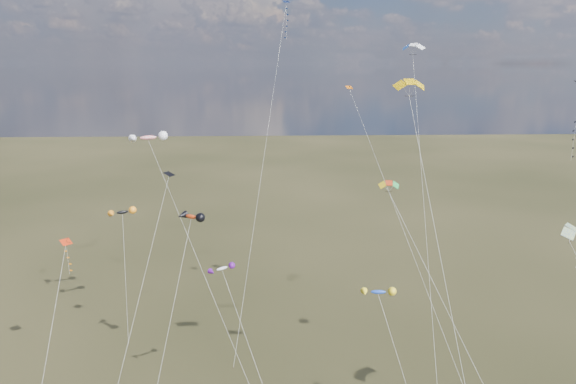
{
  "coord_description": "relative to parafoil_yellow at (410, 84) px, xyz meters",
  "views": [
    {
      "loc": [
        -2.13,
        -33.62,
        31.94
      ],
      "look_at": [
        0.0,
        18.0,
        19.0
      ],
      "focal_mm": 32.0,
      "sensor_mm": 36.0,
      "label": 1
    }
  ],
  "objects": [
    {
      "name": "parafoil_yellow",
      "position": [
        0.0,
        0.0,
        0.0
      ],
      "size": [
        4.62,
        17.3,
        31.11
      ],
      "color": "#CC9C07",
      "rests_on": "ground"
    },
    {
      "name": "parafoil_blue_white",
      "position": [
        4.87,
        17.02,
        3.53
      ],
      "size": [
        3.62,
        25.01,
        34.67
      ],
      "color": "blue",
      "rests_on": "ground"
    },
    {
      "name": "diamond_navy_tall",
      "position": [
        -10.01,
        25.13,
        4.09
      ],
      "size": [
        7.14,
        22.0,
        39.95
      ],
      "color": "#0A1845",
      "rests_on": "ground"
    },
    {
      "name": "diamond_red_low",
      "position": [
        -33.48,
        7.7,
        -18.93
      ],
      "size": [
        1.39,
        12.93,
        13.92
      ],
      "color": "red",
      "rests_on": "ground"
    },
    {
      "name": "novelty_redwhite_stripe",
      "position": [
        -26.38,
        18.02,
        -7.03
      ],
      "size": [
        14.53,
        17.71,
        24.0
      ],
      "color": "red",
      "rests_on": "ground"
    },
    {
      "name": "novelty_orange_black",
      "position": [
        -20.12,
        7.32,
        -13.77
      ],
      "size": [
        4.33,
        14.87,
        17.16
      ],
      "color": "#C03813",
      "rests_on": "ground"
    },
    {
      "name": "novelty_black_orange",
      "position": [
        -30.61,
        19.47,
        -16.71
      ],
      "size": [
        3.61,
        9.98,
        14.22
      ],
      "color": "black",
      "rests_on": "ground"
    },
    {
      "name": "parafoil_tricolor",
      "position": [
        -0.71,
        2.3,
        -9.38
      ],
      "size": [
        10.11,
        14.63,
        21.61
      ],
      "color": "yellow",
      "rests_on": "ground"
    },
    {
      "name": "diamond_orange_center",
      "position": [
        1.2,
        12.66,
        -11.26
      ],
      "size": [
        10.31,
        18.32,
        29.36
      ],
      "color": "orange",
      "rests_on": "ground"
    },
    {
      "name": "novelty_white_purple",
      "position": [
        -16.55,
        2.14,
        -17.46
      ],
      "size": [
        6.62,
        8.39,
        13.28
      ],
      "color": "silver",
      "rests_on": "ground"
    },
    {
      "name": "diamond_black_mid",
      "position": [
        -23.76,
        7.47,
        -14.83
      ],
      "size": [
        5.0,
        13.3,
        20.65
      ],
      "color": "black",
      "rests_on": "ground"
    },
    {
      "name": "parafoil_striped",
      "position": [
        12.11,
        -5.8,
        -11.12
      ],
      "size": [
        7.9,
        12.96,
        19.91
      ],
      "color": "#F1F41A",
      "rests_on": "ground"
    },
    {
      "name": "novelty_blue_yellow",
      "position": [
        -3.09,
        -5.18,
        -16.72
      ],
      "size": [
        5.11,
        8.98,
        14.07
      ],
      "color": "blue",
      "rests_on": "ground"
    }
  ]
}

